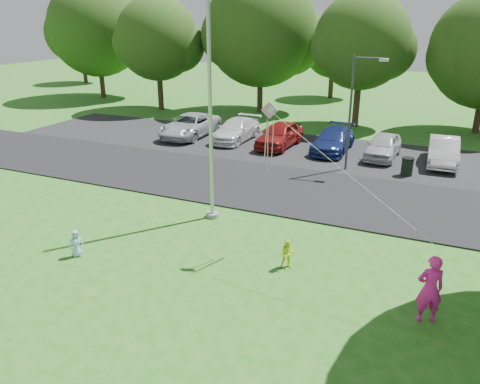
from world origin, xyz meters
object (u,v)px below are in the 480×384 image
at_px(child_blue, 76,243).
at_px(woman, 430,289).
at_px(trash_can, 407,167).
at_px(flagpole, 210,108).
at_px(child_yellow, 288,254).
at_px(kite, 273,128).
at_px(street_lamp, 356,103).

bearing_deg(child_blue, woman, -52.32).
relative_size(trash_can, child_blue, 1.03).
xyz_separation_m(flagpole, child_yellow, (3.83, -2.51, -3.70)).
bearing_deg(kite, woman, -27.83).
xyz_separation_m(child_yellow, child_blue, (-6.36, -2.02, -0.02)).
distance_m(woman, child_yellow, 4.19).
distance_m(trash_can, woman, 11.73).
relative_size(woman, child_blue, 2.06).
relative_size(street_lamp, trash_can, 6.02).
distance_m(street_lamp, child_yellow, 10.70).
height_order(flagpole, kite, flagpole).
bearing_deg(woman, flagpole, -46.48).
xyz_separation_m(trash_can, kite, (-3.29, -9.75, 3.62)).
bearing_deg(child_yellow, trash_can, 56.71).
height_order(flagpole, trash_can, flagpole).
bearing_deg(street_lamp, trash_can, -0.99).
bearing_deg(woman, kite, -42.71).
distance_m(child_yellow, child_blue, 6.68).
distance_m(woman, kite, 6.09).
distance_m(street_lamp, child_blue, 14.08).
height_order(flagpole, woman, flagpole).
relative_size(woman, kite, 0.35).
distance_m(trash_can, child_yellow, 10.79).
height_order(child_yellow, child_blue, child_yellow).
relative_size(child_yellow, kite, 0.18).
bearing_deg(woman, trash_can, -104.06).
distance_m(flagpole, trash_can, 10.82).
xyz_separation_m(flagpole, kite, (2.99, -1.75, -0.08)).
distance_m(flagpole, child_blue, 6.38).
distance_m(child_blue, kite, 7.17).
bearing_deg(child_blue, kite, -30.68).
xyz_separation_m(flagpole, woman, (7.84, -3.61, -3.25)).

